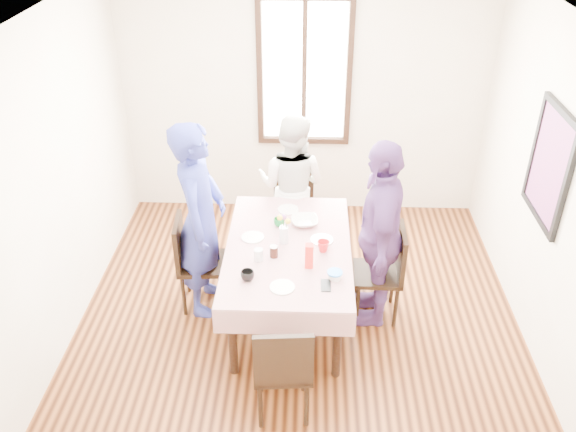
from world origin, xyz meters
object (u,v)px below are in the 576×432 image
object	(u,v)px
person_left	(201,220)
person_right	(379,234)
chair_near	(283,365)
chair_left	(202,263)
dining_table	(288,282)
person_far	(292,186)
chair_far	(292,212)
chair_right	(377,273)

from	to	relation	value
person_left	person_right	xyz separation A→B (m)	(1.55, -0.10, -0.04)
chair_near	chair_left	bearing A→B (deg)	118.03
chair_left	chair_near	xyz separation A→B (m)	(0.80, -1.24, 0.00)
chair_near	person_right	distance (m)	1.44
chair_near	person_left	distance (m)	1.54
dining_table	chair_left	bearing A→B (deg)	169.37
chair_left	person_left	size ratio (longest dim) A/B	0.50
person_far	chair_left	bearing A→B (deg)	68.19
chair_near	person_left	size ratio (longest dim) A/B	0.50
chair_far	person_right	world-z (taller)	person_right
dining_table	person_far	bearing A→B (deg)	90.00
chair_left	chair_far	world-z (taller)	same
chair_near	person_far	bearing A→B (deg)	85.44
dining_table	person_left	xyz separation A→B (m)	(-0.77, 0.15, 0.54)
chair_near	person_far	distance (m)	2.19
dining_table	chair_right	xyz separation A→B (m)	(0.80, 0.05, 0.08)
person_left	dining_table	bearing A→B (deg)	-97.59
chair_right	dining_table	bearing A→B (deg)	94.89
person_right	chair_near	bearing A→B (deg)	-28.69
chair_left	person_right	bearing A→B (deg)	82.18
dining_table	chair_left	world-z (taller)	chair_left
chair_left	person_right	world-z (taller)	person_right
chair_left	person_left	distance (m)	0.46
person_left	person_far	distance (m)	1.22
dining_table	chair_far	bearing A→B (deg)	90.00
chair_left	person_far	world-z (taller)	person_far
dining_table	chair_right	world-z (taller)	chair_right
chair_right	person_right	size ratio (longest dim) A/B	0.52
chair_near	person_right	size ratio (longest dim) A/B	0.52
dining_table	chair_left	xyz separation A→B (m)	(-0.80, 0.15, 0.08)
chair_left	chair_right	bearing A→B (deg)	82.23
chair_near	person_far	size ratio (longest dim) A/B	0.59
chair_right	person_far	distance (m)	1.33
chair_left	chair_far	xyz separation A→B (m)	(0.80, 0.95, 0.00)
person_left	person_right	distance (m)	1.55
dining_table	person_far	xyz separation A→B (m)	(0.00, 1.07, 0.39)
person_left	person_right	world-z (taller)	person_left
person_left	person_far	size ratio (longest dim) A/B	1.20
chair_right	chair_near	bearing A→B (deg)	146.52
chair_far	chair_near	bearing A→B (deg)	92.97
person_left	person_right	size ratio (longest dim) A/B	1.05
chair_right	person_far	bearing A→B (deg)	39.12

